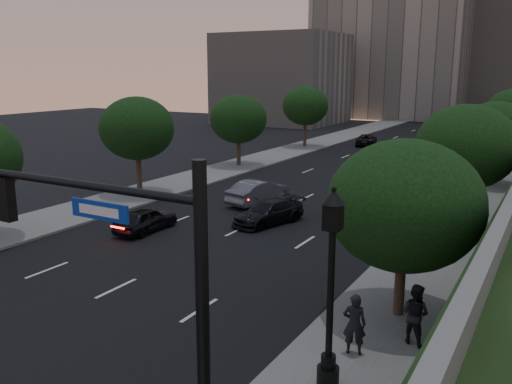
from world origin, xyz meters
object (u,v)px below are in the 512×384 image
Objects in this scene: traffic_signal_mast at (155,333)px; pedestrian_a at (354,324)px; pedestrian_b at (415,314)px; pedestrian_c at (449,240)px; sedan_mid_left at (259,192)px; sedan_far_left at (366,140)px; sedan_far_right at (425,168)px; sedan_near_left at (146,219)px; street_lamp at (330,299)px; sedan_near_right at (268,212)px.

traffic_signal_mast reaches higher than pedestrian_a.
pedestrian_c is at bearing -68.94° from pedestrian_b.
pedestrian_c is at bearing 170.88° from sedan_mid_left.
sedan_far_left is at bearing 104.27° from traffic_signal_mast.
sedan_far_right reaches higher than sedan_far_left.
pedestrian_b reaches higher than sedan_near_left.
sedan_mid_left reaches higher than sedan_far_left.
pedestrian_a reaches higher than sedan_far_right.
pedestrian_b is (16.12, -43.71, 0.46)m from sedan_far_left.
pedestrian_b is at bearing 145.97° from sedan_mid_left.
pedestrian_a is 1.19× the size of pedestrian_c.
pedestrian_b is at bearing 160.38° from sedan_near_left.
sedan_near_left is 16.39m from pedestrian_b.
sedan_far_left is at bearing 137.59° from sedan_far_right.
pedestrian_b is (1.40, 1.53, 0.02)m from pedestrian_a.
sedan_near_right is (-9.09, 13.43, -1.98)m from street_lamp.
sedan_near_left is (-12.68, 14.14, -3.00)m from traffic_signal_mast.
street_lamp is at bearing 72.20° from pedestrian_a.
pedestrian_c is at bearing -111.93° from pedestrian_a.
sedan_far_left is 47.58m from pedestrian_a.
sedan_far_left is at bearing -89.35° from sedan_near_left.
traffic_signal_mast is at bearing -70.04° from sedan_far_right.
street_lamp is 1.24× the size of sedan_near_right.
sedan_near_right is 2.86× the size of pedestrian_c.
sedan_near_left is 2.04× the size of pedestrian_b.
sedan_mid_left is 3.00× the size of pedestrian_c.
sedan_near_right is (4.97, 4.51, -0.01)m from sedan_near_left.
traffic_signal_mast reaches higher than pedestrian_c.
pedestrian_b reaches higher than pedestrian_c.
sedan_far_left is at bearing -72.35° from sedan_mid_left.
sedan_near_right is (2.71, -3.80, -0.13)m from sedan_mid_left.
street_lamp is 12.48m from pedestrian_c.
traffic_signal_mast is 1.78× the size of sedan_near_left.
sedan_near_left is at bearing 86.85° from sedan_mid_left.
traffic_signal_mast reaches higher than street_lamp.
sedan_near_left is at bearing 75.74° from sedan_far_left.
pedestrian_c is at bearing 82.94° from traffic_signal_mast.
traffic_signal_mast is 1.25× the size of street_lamp.
pedestrian_c is at bearing -167.34° from sedan_near_left.
pedestrian_a reaches higher than sedan_mid_left.
sedan_mid_left is 4.67m from sedan_near_right.
traffic_signal_mast reaches higher than sedan_near_left.
pedestrian_a is at bearing 89.77° from street_lamp.
sedan_mid_left reaches higher than sedan_near_right.
sedan_near_left is 2.08× the size of pedestrian_a.
pedestrian_a is (14.72, -45.24, 0.44)m from sedan_far_left.
traffic_signal_mast is at bearing -104.80° from street_lamp.
sedan_far_right is 2.42× the size of pedestrian_a.
pedestrian_a is (14.06, -6.95, 0.42)m from sedan_near_left.
sedan_near_right is at bearing -69.14° from pedestrian_a.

